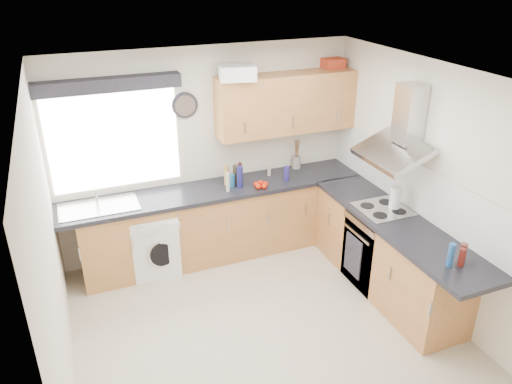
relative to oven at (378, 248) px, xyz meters
name	(u,v)px	position (x,y,z in m)	size (l,w,h in m)	color
ground_plane	(264,329)	(-1.50, -0.30, -0.42)	(3.60, 3.60, 0.00)	beige
ceiling	(267,79)	(-1.50, -0.30, 2.08)	(3.60, 3.60, 0.02)	white
wall_back	(207,152)	(-1.50, 1.50, 0.82)	(3.60, 0.02, 2.50)	silver
wall_front	(384,354)	(-1.50, -2.10, 0.82)	(3.60, 0.02, 2.50)	silver
wall_left	(51,261)	(-3.30, -0.30, 0.82)	(0.02, 3.60, 2.50)	silver
wall_right	(429,188)	(0.30, -0.30, 0.82)	(0.02, 3.60, 2.50)	silver
window	(114,140)	(-2.55, 1.49, 1.12)	(1.40, 0.02, 1.10)	white
window_blind	(108,85)	(-2.55, 1.40, 1.76)	(1.50, 0.18, 0.14)	black
splashback	(408,183)	(0.29, 0.00, 0.75)	(0.01, 3.00, 0.54)	white
base_cab_back	(209,225)	(-1.60, 1.21, 0.01)	(3.00, 0.58, 0.86)	#9C6535
base_cab_corner	(326,203)	(0.00, 1.20, 0.01)	(0.60, 0.60, 0.86)	#9C6535
base_cab_right	(387,254)	(0.01, -0.15, 0.01)	(0.58, 2.10, 0.86)	#9C6535
worktop_back	(216,190)	(-1.50, 1.20, 0.46)	(3.60, 0.62, 0.05)	black
worktop_right	(400,224)	(0.00, -0.30, 0.46)	(0.62, 2.42, 0.05)	black
sink	(98,204)	(-2.83, 1.20, 0.52)	(0.84, 0.46, 0.10)	#B4B4B4
oven	(378,248)	(0.00, 0.00, 0.00)	(0.56, 0.58, 0.85)	black
hob_plate	(383,209)	(0.00, 0.00, 0.49)	(0.52, 0.52, 0.01)	#B4B4B4
extractor_hood	(401,132)	(0.10, 0.00, 1.34)	(0.52, 0.78, 0.66)	#B4B4B4
upper_cabinets	(286,103)	(-0.55, 1.32, 1.38)	(1.70, 0.35, 0.70)	#9C6535
washing_machine	(158,243)	(-2.25, 1.10, -0.04)	(0.52, 0.50, 0.76)	white
wall_clock	(185,106)	(-1.74, 1.46, 1.43)	(0.30, 0.30, 0.04)	black
casserole	(237,73)	(-1.20, 1.22, 1.81)	(0.39, 0.28, 0.16)	white
storage_box	(333,63)	(0.10, 1.42, 1.78)	(0.25, 0.21, 0.11)	red
utensil_pot	(296,162)	(-0.35, 1.40, 0.56)	(0.11, 0.11, 0.16)	gray
kitchen_roll	(395,198)	(0.12, -0.03, 0.61)	(0.12, 0.12, 0.26)	white
tomato_cluster	(261,185)	(-1.00, 1.02, 0.52)	(0.15, 0.15, 0.07)	#B71D07
jar_0	(226,175)	(-1.35, 1.24, 0.61)	(0.06, 0.06, 0.25)	#A37E38
jar_1	(240,173)	(-1.18, 1.24, 0.61)	(0.05, 0.05, 0.25)	#42171D
jar_2	(269,171)	(-0.77, 1.31, 0.55)	(0.04, 0.04, 0.13)	#A09588
jar_3	(286,173)	(-0.63, 1.10, 0.57)	(0.07, 0.07, 0.18)	navy
jar_4	(232,181)	(-1.30, 1.17, 0.56)	(0.07, 0.07, 0.15)	navy
jar_5	(236,175)	(-1.24, 1.23, 0.60)	(0.07, 0.07, 0.24)	#332B1C
jar_6	(228,182)	(-1.39, 1.06, 0.60)	(0.04, 0.04, 0.23)	#BAAD9E
jar_7	(240,177)	(-1.22, 1.12, 0.61)	(0.07, 0.07, 0.26)	#191852
bottle_0	(463,253)	(0.06, -1.10, 0.58)	(0.06, 0.06, 0.18)	#59271F
bottle_1	(462,258)	(0.00, -1.16, 0.57)	(0.05, 0.05, 0.17)	maroon
bottle_2	(451,255)	(-0.09, -1.12, 0.60)	(0.06, 0.06, 0.22)	navy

